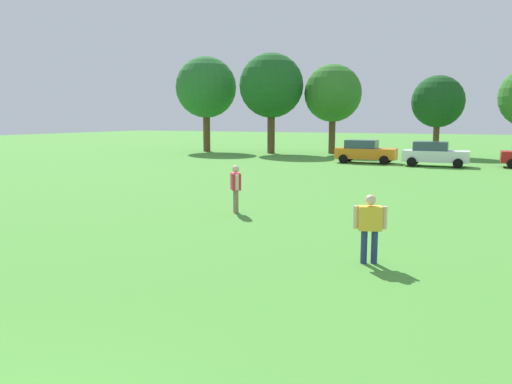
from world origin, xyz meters
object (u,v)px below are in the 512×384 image
at_px(adult_bystander, 370,223).
at_px(tree_far_left, 206,88).
at_px(parked_car_white_1, 435,154).
at_px(tree_left, 271,86).
at_px(tree_center_left, 333,94).
at_px(bystander_midfield, 236,185).
at_px(parked_car_orange_0, 365,151).
at_px(tree_center_right, 438,102).

distance_m(adult_bystander, tree_far_left, 39.92).
distance_m(adult_bystander, parked_car_white_1, 25.13).
height_order(adult_bystander, tree_left, tree_left).
distance_m(tree_left, tree_center_left, 5.69).
xyz_separation_m(bystander_midfield, tree_far_left, (-17.03, 28.23, 5.23)).
bearing_deg(parked_car_orange_0, parked_car_white_1, -7.67).
bearing_deg(parked_car_orange_0, bystander_midfield, -90.10).
bearing_deg(parked_car_white_1, adult_bystander, -88.78).
xyz_separation_m(adult_bystander, tree_left, (-15.58, 32.47, 5.27)).
bearing_deg(bystander_midfield, tree_far_left, 176.99).
height_order(adult_bystander, tree_center_left, tree_center_left).
bearing_deg(parked_car_white_1, tree_center_right, 93.85).
distance_m(parked_car_orange_0, parked_car_white_1, 4.94).
bearing_deg(tree_left, tree_center_left, 20.34).
distance_m(adult_bystander, tree_center_right, 35.16).
height_order(parked_car_white_1, tree_center_left, tree_center_left).
distance_m(parked_car_orange_0, tree_center_right, 10.78).
xyz_separation_m(bystander_midfield, tree_left, (-10.12, 28.15, 5.22)).
relative_size(tree_left, tree_center_right, 1.33).
relative_size(adult_bystander, tree_center_left, 0.19).
relative_size(adult_bystander, bystander_midfield, 0.95).
relative_size(tree_left, tree_center_left, 1.13).
xyz_separation_m(bystander_midfield, tree_center_left, (-4.82, 30.12, 4.52)).
relative_size(tree_far_left, tree_center_left, 1.13).
bearing_deg(tree_center_right, parked_car_white_1, -86.15).
bearing_deg(tree_far_left, tree_center_left, 8.76).
xyz_separation_m(adult_bystander, bystander_midfield, (-5.46, 4.31, 0.05)).
xyz_separation_m(adult_bystander, parked_car_white_1, (-0.53, 25.12, -0.08)).
height_order(parked_car_orange_0, tree_left, tree_left).
height_order(adult_bystander, tree_far_left, tree_far_left).
distance_m(bystander_midfield, parked_car_orange_0, 21.47).
distance_m(tree_center_left, tree_center_right, 9.14).
relative_size(adult_bystander, parked_car_white_1, 0.37).
bearing_deg(bystander_midfield, parked_car_white_1, 132.56).
height_order(tree_center_left, tree_center_right, tree_center_left).
relative_size(bystander_midfield, tree_left, 0.18).
distance_m(bystander_midfield, tree_left, 30.37).
distance_m(bystander_midfield, tree_center_left, 30.83).
height_order(tree_left, tree_center_right, tree_left).
bearing_deg(tree_center_left, tree_far_left, -171.24).
relative_size(parked_car_white_1, tree_far_left, 0.47).
bearing_deg(parked_car_white_1, tree_far_left, 161.32).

